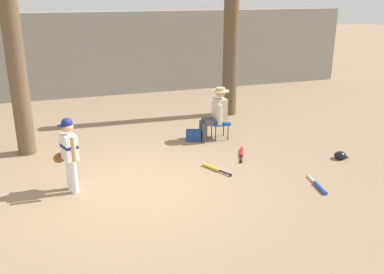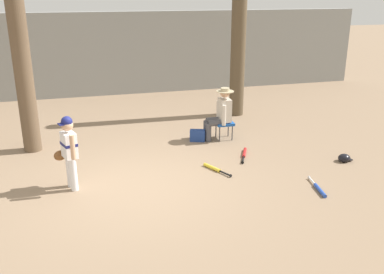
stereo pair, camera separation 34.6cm
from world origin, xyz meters
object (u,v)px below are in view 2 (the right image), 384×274
(young_ballplayer, at_px, (69,148))
(seated_spectator, at_px, (220,112))
(tree_behind_spectator, at_px, (239,31))
(bat_blue_youth, at_px, (319,189))
(tree_near_player, at_px, (17,26))
(folding_stool, at_px, (224,124))
(bat_red_barrel, at_px, (244,154))
(bat_yellow_trainer, at_px, (214,168))
(batting_helmet_black, at_px, (344,158))
(handbag_beside_stool, at_px, (198,135))

(young_ballplayer, bearing_deg, seated_spectator, 27.75)
(tree_behind_spectator, distance_m, bat_blue_youth, 5.35)
(tree_near_player, height_order, folding_stool, tree_near_player)
(tree_behind_spectator, relative_size, bat_red_barrel, 6.90)
(tree_near_player, relative_size, young_ballplayer, 4.49)
(bat_yellow_trainer, relative_size, bat_blue_youth, 0.89)
(bat_red_barrel, distance_m, batting_helmet_black, 2.00)
(bat_yellow_trainer, bearing_deg, young_ballplayer, -178.42)
(seated_spectator, xyz_separation_m, bat_yellow_trainer, (-0.70, -1.68, -0.61))
(young_ballplayer, xyz_separation_m, folding_stool, (3.43, 1.75, -0.38))
(tree_near_player, distance_m, folding_stool, 4.79)
(seated_spectator, relative_size, batting_helmet_black, 4.09)
(bat_red_barrel, bearing_deg, bat_blue_youth, -72.33)
(tree_near_player, height_order, young_ballplayer, tree_near_player)
(tree_behind_spectator, bearing_deg, tree_near_player, -164.57)
(young_ballplayer, xyz_separation_m, handbag_beside_stool, (2.79, 1.76, -0.61))
(tree_near_player, xyz_separation_m, tree_behind_spectator, (5.23, 1.44, -0.34))
(folding_stool, bearing_deg, seated_spectator, 177.33)
(seated_spectator, relative_size, bat_blue_youth, 1.57)
(tree_near_player, height_order, batting_helmet_black, tree_near_player)
(bat_red_barrel, bearing_deg, bat_yellow_trainer, -146.47)
(young_ballplayer, bearing_deg, bat_red_barrel, 10.38)
(bat_yellow_trainer, height_order, bat_red_barrel, same)
(folding_stool, bearing_deg, batting_helmet_black, -46.61)
(tree_near_player, xyz_separation_m, bat_yellow_trainer, (3.41, -2.08, -2.56))
(bat_blue_youth, xyz_separation_m, batting_helmet_black, (1.20, 1.03, 0.04))
(tree_behind_spectator, relative_size, handbag_beside_stool, 14.85)
(tree_near_player, bearing_deg, bat_red_barrel, -19.60)
(tree_behind_spectator, relative_size, folding_stool, 12.08)
(bat_yellow_trainer, distance_m, bat_red_barrel, 1.02)
(tree_behind_spectator, xyz_separation_m, handbag_beside_stool, (-1.65, -1.84, -2.13))
(seated_spectator, bearing_deg, batting_helmet_black, -45.20)
(bat_blue_youth, bearing_deg, folding_stool, 102.35)
(tree_near_player, bearing_deg, young_ballplayer, -70.00)
(tree_near_player, bearing_deg, batting_helmet_black, -21.39)
(tree_behind_spectator, bearing_deg, young_ballplayer, -141.00)
(seated_spectator, distance_m, batting_helmet_black, 2.84)
(seated_spectator, relative_size, bat_red_barrel, 1.64)
(bat_yellow_trainer, bearing_deg, tree_near_player, 148.59)
(tree_near_player, bearing_deg, folding_stool, -5.56)
(young_ballplayer, xyz_separation_m, bat_red_barrel, (3.48, 0.64, -0.71))
(tree_near_player, height_order, handbag_beside_stool, tree_near_player)
(tree_near_player, distance_m, bat_blue_youth, 6.47)
(folding_stool, height_order, bat_red_barrel, folding_stool)
(folding_stool, relative_size, bat_red_barrel, 0.57)
(tree_behind_spectator, xyz_separation_m, bat_yellow_trainer, (-1.82, -3.53, -2.23))
(tree_near_player, bearing_deg, bat_blue_youth, -35.00)
(bat_yellow_trainer, bearing_deg, seated_spectator, 67.36)
(bat_red_barrel, bearing_deg, handbag_beside_stool, 121.42)
(handbag_beside_stool, height_order, batting_helmet_black, handbag_beside_stool)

